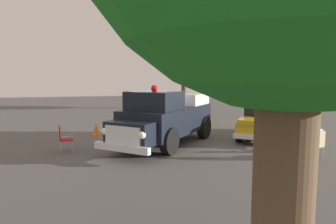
# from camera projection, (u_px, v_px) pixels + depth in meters

# --- Properties ---
(ground_plane) EXTENTS (60.00, 60.00, 0.00)m
(ground_plane) POSITION_uv_depth(u_px,v_px,m) (157.00, 141.00, 14.22)
(ground_plane) COLOR #514F4C
(vintage_fire_truck) EXTENTS (5.91, 5.54, 2.59)m
(vintage_fire_truck) POSITION_uv_depth(u_px,v_px,m) (165.00, 117.00, 13.44)
(vintage_fire_truck) COLOR black
(vintage_fire_truck) RESTS_ON ground
(classic_hot_rod) EXTENTS (4.61, 4.06, 1.46)m
(classic_hot_rod) POSITION_uv_depth(u_px,v_px,m) (262.00, 122.00, 14.94)
(classic_hot_rod) COLOR black
(classic_hot_rod) RESTS_ON ground
(lawn_chair_near_truck) EXTENTS (0.60, 0.60, 1.02)m
(lawn_chair_near_truck) POSITION_uv_depth(u_px,v_px,m) (317.00, 143.00, 11.10)
(lawn_chair_near_truck) COLOR #B7BABF
(lawn_chair_near_truck) RESTS_ON ground
(lawn_chair_by_car) EXTENTS (0.57, 0.56, 1.02)m
(lawn_chair_by_car) POSITION_uv_depth(u_px,v_px,m) (63.00, 137.00, 12.23)
(lawn_chair_by_car) COLOR #B7BABF
(lawn_chair_by_car) RESTS_ON ground
(lawn_chair_spare) EXTENTS (0.60, 0.60, 1.02)m
(lawn_chair_spare) POSITION_uv_depth(u_px,v_px,m) (313.00, 137.00, 12.16)
(lawn_chair_spare) COLOR #B7BABF
(lawn_chair_spare) RESTS_ON ground
(spectator_seated) EXTENTS (0.61, 0.49, 1.29)m
(spectator_seated) POSITION_uv_depth(u_px,v_px,m) (314.00, 139.00, 11.20)
(spectator_seated) COLOR #383842
(spectator_seated) RESTS_ON ground
(oak_tree_right) EXTENTS (3.30, 3.30, 5.48)m
(oak_tree_right) POSITION_uv_depth(u_px,v_px,m) (184.00, 65.00, 27.46)
(oak_tree_right) COLOR brown
(oak_tree_right) RESTS_ON ground
(traffic_cone) EXTENTS (0.40, 0.40, 0.64)m
(traffic_cone) POSITION_uv_depth(u_px,v_px,m) (96.00, 129.00, 15.56)
(traffic_cone) COLOR orange
(traffic_cone) RESTS_ON ground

